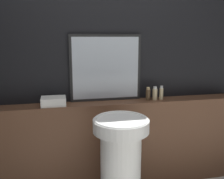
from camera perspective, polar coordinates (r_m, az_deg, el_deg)
wall_back at (r=2.51m, az=0.96°, el=5.89°), size 8.00×0.06×2.50m
vanity_counter at (r=2.59m, az=1.59°, el=-12.41°), size 2.51×0.21×0.89m
pedestal_sink at (r=2.16m, az=2.00°, el=-16.49°), size 0.46×0.46×0.88m
mirror at (r=2.44m, az=-1.44°, el=4.92°), size 0.70×0.03×0.65m
towel_stack at (r=2.36m, az=-13.22°, el=-2.63°), size 0.22×0.17×0.08m
shampoo_bottle at (r=2.51m, az=8.24°, el=-1.07°), size 0.05×0.05×0.13m
conditioner_bottle at (r=2.54m, az=9.77°, el=-0.95°), size 0.05×0.05×0.14m
lotion_bottle at (r=2.56m, az=11.20°, el=-0.82°), size 0.04×0.04×0.14m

